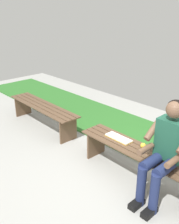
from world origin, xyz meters
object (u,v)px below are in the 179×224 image
at_px(person_seated, 165,149).
at_px(apple, 143,146).
at_px(bench_near, 139,157).
at_px(bench_far, 43,110).
at_px(book_open, 119,138).

xyz_separation_m(person_seated, apple, (0.41, -0.18, -0.20)).
bearing_deg(bench_near, person_seated, 166.34).
relative_size(bench_far, apple, 24.49).
relative_size(apple, book_open, 0.18).
bearing_deg(person_seated, apple, -23.88).
xyz_separation_m(bench_far, person_seated, (-2.72, 0.10, 0.34)).
bearing_deg(apple, book_open, 5.10).
height_order(bench_near, bench_far, same).
bearing_deg(bench_far, bench_near, 180.00).
distance_m(bench_near, apple, 0.16).
distance_m(apple, book_open, 0.41).
xyz_separation_m(bench_far, book_open, (-1.91, -0.05, 0.11)).
xyz_separation_m(bench_near, bench_far, (2.31, -0.00, -0.00)).
distance_m(bench_near, book_open, 0.42).
height_order(bench_near, person_seated, person_seated).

